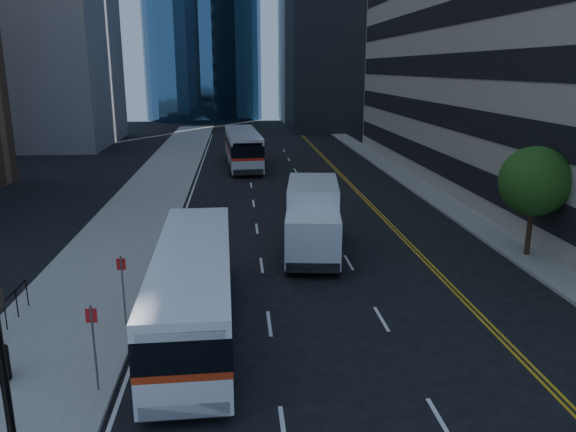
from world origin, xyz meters
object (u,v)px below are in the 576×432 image
Objects in this scene: bus_front at (194,286)px; bus_rear at (243,147)px; street_tree at (535,181)px; box_truck at (313,218)px; lamp_post at (6,388)px.

bus_front is 32.78m from bus_rear.
street_tree is 0.71× the size of box_truck.
box_truck is (-9.98, 1.49, -1.89)m from street_tree.
street_tree is 16.40m from bus_front.
bus_rear is at bearing 85.20° from bus_front.
street_tree is at bearing 37.87° from lamp_post.
bus_rear is 25.19m from box_truck.
box_truck is (8.02, 15.49, -0.97)m from lamp_post.
street_tree reaches higher than lamp_post.
bus_rear reaches higher than bus_front.
street_tree reaches higher than box_truck.
bus_front is 1.57× the size of box_truck.
bus_front is at bearing -96.83° from bus_rear.
street_tree is 1.12× the size of lamp_post.
lamp_post is at bearing -112.15° from bus_front.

